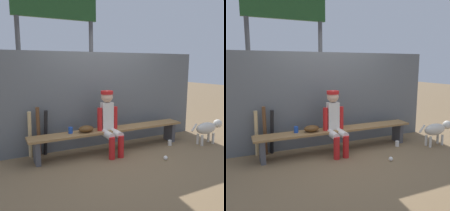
# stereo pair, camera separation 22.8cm
# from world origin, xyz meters

# --- Properties ---
(ground_plane) EXTENTS (30.00, 30.00, 0.00)m
(ground_plane) POSITION_xyz_m (0.00, 0.00, 0.00)
(ground_plane) COLOR brown
(chainlink_fence) EXTENTS (4.58, 0.03, 1.89)m
(chainlink_fence) POSITION_xyz_m (0.00, 0.44, 0.95)
(chainlink_fence) COLOR #595E63
(chainlink_fence) RESTS_ON ground_plane
(dugout_bench) EXTENTS (3.12, 0.36, 0.44)m
(dugout_bench) POSITION_xyz_m (0.00, 0.00, 0.36)
(dugout_bench) COLOR olive
(dugout_bench) RESTS_ON ground_plane
(player_seated) EXTENTS (0.41, 0.55, 1.18)m
(player_seated) POSITION_xyz_m (-0.10, -0.11, 0.63)
(player_seated) COLOR silver
(player_seated) RESTS_ON ground_plane
(baseball_glove) EXTENTS (0.28, 0.20, 0.12)m
(baseball_glove) POSITION_xyz_m (-0.53, 0.00, 0.50)
(baseball_glove) COLOR #593819
(baseball_glove) RESTS_ON dugout_bench
(bat_aluminum_black) EXTENTS (0.10, 0.19, 0.85)m
(bat_aluminum_black) POSITION_xyz_m (-1.19, 0.32, 0.42)
(bat_aluminum_black) COLOR black
(bat_aluminum_black) RESTS_ON ground_plane
(bat_wood_dark) EXTENTS (0.09, 0.15, 0.92)m
(bat_wood_dark) POSITION_xyz_m (-1.32, 0.31, 0.46)
(bat_wood_dark) COLOR brown
(bat_wood_dark) RESTS_ON ground_plane
(bat_wood_natural) EXTENTS (0.07, 0.14, 0.85)m
(bat_wood_natural) POSITION_xyz_m (-1.46, 0.33, 0.42)
(bat_wood_natural) COLOR tan
(bat_wood_natural) RESTS_ON ground_plane
(baseball) EXTENTS (0.07, 0.07, 0.07)m
(baseball) POSITION_xyz_m (0.63, -0.84, 0.04)
(baseball) COLOR white
(baseball) RESTS_ON ground_plane
(cup_on_ground) EXTENTS (0.08, 0.08, 0.11)m
(cup_on_ground) POSITION_xyz_m (1.21, -0.26, 0.06)
(cup_on_ground) COLOR silver
(cup_on_ground) RESTS_ON ground_plane
(cup_on_bench) EXTENTS (0.08, 0.08, 0.11)m
(cup_on_bench) POSITION_xyz_m (-0.80, 0.05, 0.49)
(cup_on_bench) COLOR #1E47AD
(cup_on_bench) RESTS_ON dugout_bench
(scoreboard) EXTENTS (2.16, 0.27, 3.78)m
(scoreboard) POSITION_xyz_m (-0.55, 1.54, 2.65)
(scoreboard) COLOR #3F3F42
(scoreboard) RESTS_ON ground_plane
(dog) EXTENTS (0.84, 0.20, 0.49)m
(dog) POSITION_xyz_m (2.00, -0.52, 0.34)
(dog) COLOR beige
(dog) RESTS_ON ground_plane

